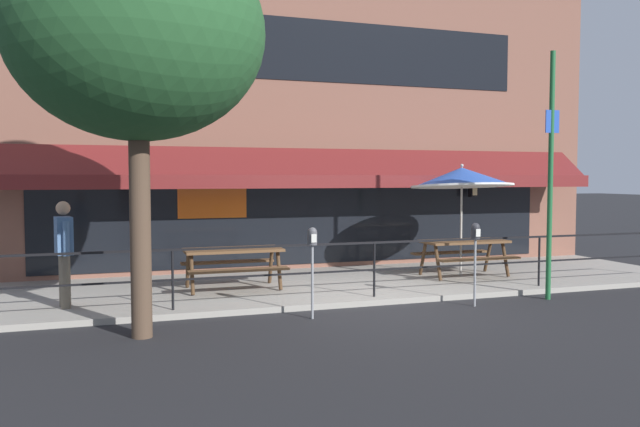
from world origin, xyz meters
TOP-DOWN VIEW (x-y plane):
  - ground_plane at (0.00, 0.00)m, footprint 120.00×120.00m
  - patio_deck at (0.00, 2.00)m, footprint 15.00×4.00m
  - restaurant_building at (0.00, 4.22)m, footprint 15.00×1.60m
  - patio_railing at (0.00, 0.30)m, footprint 13.84×0.04m
  - picnic_table_left at (-2.21, 1.80)m, footprint 1.80×1.42m
  - picnic_table_centre at (2.70, 1.77)m, footprint 1.80×1.42m
  - patio_umbrella_centre at (2.70, 1.90)m, footprint 2.14×2.14m
  - pedestrian_walking at (-5.08, 1.03)m, footprint 0.32×0.61m
  - parking_meter_near at (-1.42, -0.58)m, footprint 0.15×0.16m
  - parking_meter_far at (1.48, -0.56)m, footprint 0.15×0.16m
  - street_sign_pole at (3.07, -0.45)m, footprint 0.28×0.09m
  - street_tree_curbside at (-3.88, -0.97)m, footprint 3.43×3.09m

SIDE VIEW (x-z plane):
  - ground_plane at x=0.00m, z-range 0.00..0.00m
  - patio_deck at x=0.00m, z-range 0.00..0.10m
  - picnic_table_left at x=-2.21m, z-range 0.33..1.08m
  - picnic_table_centre at x=2.70m, z-range 0.33..1.08m
  - patio_railing at x=0.00m, z-range 0.32..1.28m
  - pedestrian_walking at x=-5.08m, z-range 0.20..1.91m
  - parking_meter_near at x=-1.42m, z-range 0.44..1.86m
  - parking_meter_far at x=1.48m, z-range 0.44..1.86m
  - patio_umbrella_centre at x=2.70m, z-range 0.99..3.37m
  - street_sign_pole at x=3.07m, z-range 0.06..4.47m
  - restaurant_building at x=0.00m, z-range -0.02..7.23m
  - street_tree_curbside at x=-3.88m, z-range 1.26..7.36m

